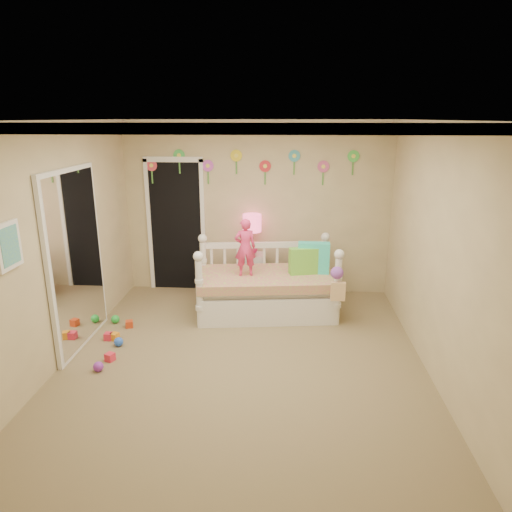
# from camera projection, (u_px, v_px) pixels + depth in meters

# --- Properties ---
(floor) EXTENTS (4.00, 4.50, 0.01)m
(floor) POSITION_uv_depth(u_px,v_px,m) (244.00, 360.00, 5.22)
(floor) COLOR #7F684C
(floor) RESTS_ON ground
(ceiling) EXTENTS (4.00, 4.50, 0.01)m
(ceiling) POSITION_uv_depth(u_px,v_px,m) (241.00, 120.00, 4.47)
(ceiling) COLOR white
(ceiling) RESTS_ON floor
(back_wall) EXTENTS (4.00, 0.01, 2.60)m
(back_wall) POSITION_uv_depth(u_px,v_px,m) (257.00, 209.00, 7.00)
(back_wall) COLOR tan
(back_wall) RESTS_ON floor
(left_wall) EXTENTS (0.01, 4.50, 2.60)m
(left_wall) POSITION_uv_depth(u_px,v_px,m) (58.00, 246.00, 4.98)
(left_wall) COLOR tan
(left_wall) RESTS_ON floor
(right_wall) EXTENTS (0.01, 4.50, 2.60)m
(right_wall) POSITION_uv_depth(u_px,v_px,m) (438.00, 253.00, 4.72)
(right_wall) COLOR tan
(right_wall) RESTS_ON floor
(crown_molding) EXTENTS (4.00, 4.50, 0.06)m
(crown_molding) POSITION_uv_depth(u_px,v_px,m) (242.00, 123.00, 4.48)
(crown_molding) COLOR white
(crown_molding) RESTS_ON ceiling
(daybed) EXTENTS (1.99, 1.23, 1.02)m
(daybed) POSITION_uv_depth(u_px,v_px,m) (266.00, 277.00, 6.37)
(daybed) COLOR white
(daybed) RESTS_ON floor
(pillow_turquoise) EXTENTS (0.43, 0.17, 0.43)m
(pillow_turquoise) POSITION_uv_depth(u_px,v_px,m) (314.00, 258.00, 6.33)
(pillow_turquoise) COLOR #29D0A9
(pillow_turquoise) RESTS_ON daybed
(pillow_lime) EXTENTS (0.41, 0.23, 0.36)m
(pillow_lime) POSITION_uv_depth(u_px,v_px,m) (303.00, 261.00, 6.30)
(pillow_lime) COLOR #70CB3D
(pillow_lime) RESTS_ON daybed
(child) EXTENTS (0.32, 0.24, 0.78)m
(child) POSITION_uv_depth(u_px,v_px,m) (245.00, 247.00, 6.18)
(child) COLOR #F33775
(child) RESTS_ON daybed
(nightstand) EXTENTS (0.40, 0.31, 0.64)m
(nightstand) POSITION_uv_depth(u_px,v_px,m) (252.00, 274.00, 7.11)
(nightstand) COLOR white
(nightstand) RESTS_ON floor
(table_lamp) EXTENTS (0.28, 0.28, 0.61)m
(table_lamp) POSITION_uv_depth(u_px,v_px,m) (252.00, 228.00, 6.90)
(table_lamp) COLOR #E71E66
(table_lamp) RESTS_ON nightstand
(closet_doorway) EXTENTS (0.90, 0.04, 2.07)m
(closet_doorway) POSITION_uv_depth(u_px,v_px,m) (176.00, 225.00, 7.14)
(closet_doorway) COLOR black
(closet_doorway) RESTS_ON back_wall
(flower_decals) EXTENTS (3.40, 0.02, 0.50)m
(flower_decals) POSITION_uv_depth(u_px,v_px,m) (251.00, 166.00, 6.81)
(flower_decals) COLOR #B2668C
(flower_decals) RESTS_ON back_wall
(mirror_closet) EXTENTS (0.07, 1.30, 2.10)m
(mirror_closet) POSITION_uv_depth(u_px,v_px,m) (76.00, 260.00, 5.33)
(mirror_closet) COLOR white
(mirror_closet) RESTS_ON left_wall
(wall_picture) EXTENTS (0.05, 0.34, 0.42)m
(wall_picture) POSITION_uv_depth(u_px,v_px,m) (8.00, 246.00, 4.04)
(wall_picture) COLOR white
(wall_picture) RESTS_ON left_wall
(hanging_bag) EXTENTS (0.20, 0.16, 0.36)m
(hanging_bag) POSITION_uv_depth(u_px,v_px,m) (337.00, 285.00, 5.77)
(hanging_bag) COLOR beige
(hanging_bag) RESTS_ON daybed
(toy_scatter) EXTENTS (1.14, 1.48, 0.11)m
(toy_scatter) POSITION_uv_depth(u_px,v_px,m) (102.00, 339.00, 5.61)
(toy_scatter) COLOR #996666
(toy_scatter) RESTS_ON floor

